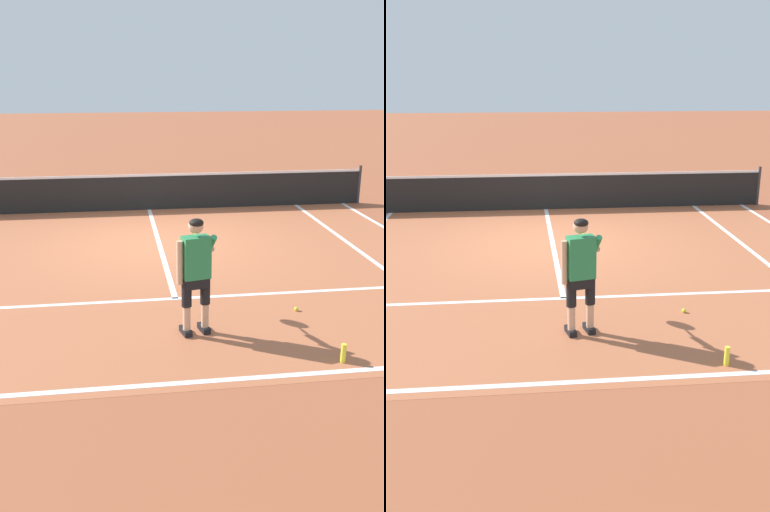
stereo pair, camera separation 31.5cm
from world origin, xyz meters
TOP-DOWN VIEW (x-y plane):
  - ground_plane at (0.00, 0.00)m, footprint 80.00×80.00m
  - court_inner_surface at (0.00, -1.40)m, footprint 10.98×9.49m
  - line_baseline at (0.00, -5.95)m, footprint 10.98×0.10m
  - line_service at (0.00, -3.26)m, footprint 8.23×0.10m
  - line_centre_service at (0.00, -0.06)m, footprint 0.10×6.40m
  - line_singles_right at (4.12, -1.40)m, footprint 0.10×9.09m
  - tennis_net at (0.00, 3.14)m, footprint 11.96×0.08m
  - tennis_player at (0.15, -4.58)m, footprint 0.59×1.20m
  - tennis_ball_near_feet at (1.84, -4.02)m, footprint 0.07×0.07m
  - water_bottle at (1.92, -5.72)m, footprint 0.07×0.07m

SIDE VIEW (x-z plane):
  - ground_plane at x=0.00m, z-range 0.00..0.00m
  - court_inner_surface at x=0.00m, z-range 0.00..0.00m
  - line_baseline at x=0.00m, z-range 0.00..0.01m
  - line_service at x=0.00m, z-range 0.00..0.01m
  - line_centre_service at x=0.00m, z-range 0.00..0.01m
  - line_singles_right at x=4.12m, z-range 0.00..0.01m
  - tennis_ball_near_feet at x=1.84m, z-range 0.00..0.07m
  - water_bottle at x=1.92m, z-range 0.00..0.26m
  - tennis_net at x=0.00m, z-range -0.04..1.03m
  - tennis_player at x=0.15m, z-range 0.13..1.85m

